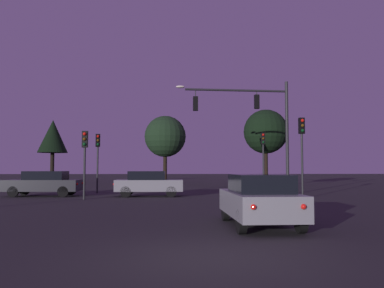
{
  "coord_description": "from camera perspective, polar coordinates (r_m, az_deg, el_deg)",
  "views": [
    {
      "loc": [
        -0.64,
        -7.64,
        1.71
      ],
      "look_at": [
        0.52,
        20.09,
        3.39
      ],
      "focal_mm": 37.29,
      "sensor_mm": 36.0,
      "label": 1
    }
  ],
  "objects": [
    {
      "name": "traffic_signal_mast_arm",
      "position": [
        25.73,
        9.1,
        3.94
      ],
      "size": [
        7.23,
        0.7,
        7.28
      ],
      "color": "#232326",
      "rests_on": "ground"
    },
    {
      "name": "traffic_light_corner_right",
      "position": [
        23.02,
        15.45,
        0.36
      ],
      "size": [
        0.32,
        0.36,
        4.52
      ],
      "color": "#232326",
      "rests_on": "ground"
    },
    {
      "name": "tree_center_horizon",
      "position": [
        36.6,
        10.5,
        1.73
      ],
      "size": [
        3.99,
        3.99,
        6.99
      ],
      "color": "black",
      "rests_on": "ground"
    },
    {
      "name": "tree_left_far",
      "position": [
        44.36,
        -3.85,
        1.06
      ],
      "size": [
        4.59,
        4.59,
        7.51
      ],
      "color": "black",
      "rests_on": "ground"
    },
    {
      "name": "tree_behind_sign",
      "position": [
        45.04,
        -19.29,
        0.99
      ],
      "size": [
        3.13,
        3.13,
        6.85
      ],
      "color": "black",
      "rests_on": "ground"
    },
    {
      "name": "ground_plane",
      "position": [
        32.2,
        -1.25,
        -6.5
      ],
      "size": [
        168.0,
        168.0,
        0.0
      ],
      "primitive_type": "plane",
      "color": "#262326",
      "rests_on": "ground"
    },
    {
      "name": "traffic_light_corner_left",
      "position": [
        28.43,
        -13.33,
        -0.96
      ],
      "size": [
        0.35,
        0.38,
        4.08
      ],
      "color": "#232326",
      "rests_on": "ground"
    },
    {
      "name": "traffic_light_far_side",
      "position": [
        30.75,
        10.15,
        -0.78
      ],
      "size": [
        0.32,
        0.36,
        4.4
      ],
      "color": "#232326",
      "rests_on": "ground"
    },
    {
      "name": "car_nearside_lane",
      "position": [
        11.98,
        9.6,
        -7.78
      ],
      "size": [
        1.9,
        4.15,
        1.52
      ],
      "color": "gray",
      "rests_on": "ground"
    },
    {
      "name": "car_crossing_right",
      "position": [
        25.98,
        -20.42,
        -5.25
      ],
      "size": [
        4.5,
        1.93,
        1.52
      ],
      "color": "#232328",
      "rests_on": "ground"
    },
    {
      "name": "car_crossing_left",
      "position": [
        24.32,
        -6.22,
        -5.6
      ],
      "size": [
        4.12,
        1.74,
        1.52
      ],
      "color": "gray",
      "rests_on": "ground"
    },
    {
      "name": "traffic_light_median",
      "position": [
        22.47,
        -15.1,
        -0.9
      ],
      "size": [
        0.31,
        0.35,
        3.73
      ],
      "color": "#232326",
      "rests_on": "ground"
    }
  ]
}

